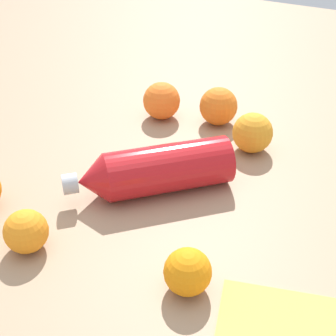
{
  "coord_description": "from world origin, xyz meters",
  "views": [
    {
      "loc": [
        0.36,
        -0.58,
        0.47
      ],
      "look_at": [
        0.05,
        -0.02,
        0.04
      ],
      "focal_mm": 51.39,
      "sensor_mm": 36.0,
      "label": 1
    }
  ],
  "objects_px": {
    "orange_4": "(26,231)",
    "folded_napkin": "(288,329)",
    "orange_3": "(162,101)",
    "water_bottle": "(154,170)",
    "orange_2": "(188,272)",
    "orange_1": "(218,106)",
    "orange_5": "(253,133)"
  },
  "relations": [
    {
      "from": "orange_1",
      "to": "folded_napkin",
      "type": "xyz_separation_m",
      "value": [
        0.28,
        -0.43,
        -0.04
      ]
    },
    {
      "from": "orange_4",
      "to": "folded_napkin",
      "type": "height_order",
      "value": "orange_4"
    },
    {
      "from": "folded_napkin",
      "to": "orange_5",
      "type": "bearing_deg",
      "value": 116.93
    },
    {
      "from": "orange_1",
      "to": "orange_5",
      "type": "height_order",
      "value": "orange_1"
    },
    {
      "from": "orange_3",
      "to": "orange_5",
      "type": "xyz_separation_m",
      "value": [
        0.21,
        -0.03,
        -0.0
      ]
    },
    {
      "from": "orange_3",
      "to": "orange_4",
      "type": "xyz_separation_m",
      "value": [
        0.03,
        -0.44,
        -0.01
      ]
    },
    {
      "from": "orange_5",
      "to": "folded_napkin",
      "type": "bearing_deg",
      "value": -63.07
    },
    {
      "from": "orange_4",
      "to": "folded_napkin",
      "type": "distance_m",
      "value": 0.37
    },
    {
      "from": "water_bottle",
      "to": "orange_2",
      "type": "xyz_separation_m",
      "value": [
        0.15,
        -0.16,
        -0.01
      ]
    },
    {
      "from": "orange_3",
      "to": "orange_5",
      "type": "distance_m",
      "value": 0.21
    },
    {
      "from": "orange_3",
      "to": "orange_5",
      "type": "relative_size",
      "value": 1.03
    },
    {
      "from": "water_bottle",
      "to": "orange_4",
      "type": "xyz_separation_m",
      "value": [
        -0.08,
        -0.2,
        -0.01
      ]
    },
    {
      "from": "orange_1",
      "to": "folded_napkin",
      "type": "bearing_deg",
      "value": -56.71
    },
    {
      "from": "water_bottle",
      "to": "orange_2",
      "type": "bearing_deg",
      "value": 86.24
    },
    {
      "from": "orange_3",
      "to": "orange_4",
      "type": "relative_size",
      "value": 1.24
    },
    {
      "from": "orange_1",
      "to": "folded_napkin",
      "type": "relative_size",
      "value": 0.46
    },
    {
      "from": "orange_2",
      "to": "orange_5",
      "type": "distance_m",
      "value": 0.37
    },
    {
      "from": "orange_3",
      "to": "orange_4",
      "type": "bearing_deg",
      "value": -85.72
    },
    {
      "from": "water_bottle",
      "to": "orange_5",
      "type": "bearing_deg",
      "value": -160.72
    },
    {
      "from": "orange_1",
      "to": "orange_2",
      "type": "bearing_deg",
      "value": -70.85
    },
    {
      "from": "orange_5",
      "to": "folded_napkin",
      "type": "xyz_separation_m",
      "value": [
        0.18,
        -0.36,
        -0.03
      ]
    },
    {
      "from": "orange_4",
      "to": "orange_5",
      "type": "height_order",
      "value": "orange_5"
    },
    {
      "from": "orange_2",
      "to": "folded_napkin",
      "type": "height_order",
      "value": "orange_2"
    },
    {
      "from": "water_bottle",
      "to": "orange_1",
      "type": "xyz_separation_m",
      "value": [
        -0.0,
        0.26,
        -0.0
      ]
    },
    {
      "from": "orange_1",
      "to": "orange_2",
      "type": "height_order",
      "value": "orange_1"
    },
    {
      "from": "water_bottle",
      "to": "orange_5",
      "type": "relative_size",
      "value": 3.12
    },
    {
      "from": "orange_4",
      "to": "water_bottle",
      "type": "bearing_deg",
      "value": 67.63
    },
    {
      "from": "folded_napkin",
      "to": "orange_4",
      "type": "bearing_deg",
      "value": -173.68
    },
    {
      "from": "orange_4",
      "to": "orange_1",
      "type": "bearing_deg",
      "value": 80.3
    },
    {
      "from": "orange_4",
      "to": "orange_5",
      "type": "bearing_deg",
      "value": 66.06
    },
    {
      "from": "water_bottle",
      "to": "orange_5",
      "type": "height_order",
      "value": "water_bottle"
    },
    {
      "from": "orange_3",
      "to": "orange_1",
      "type": "bearing_deg",
      "value": 16.53
    }
  ]
}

